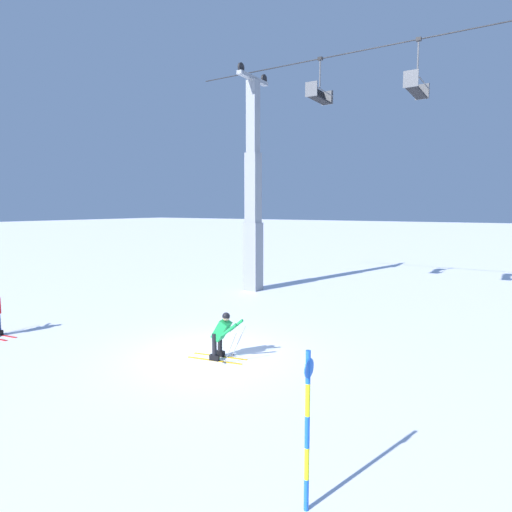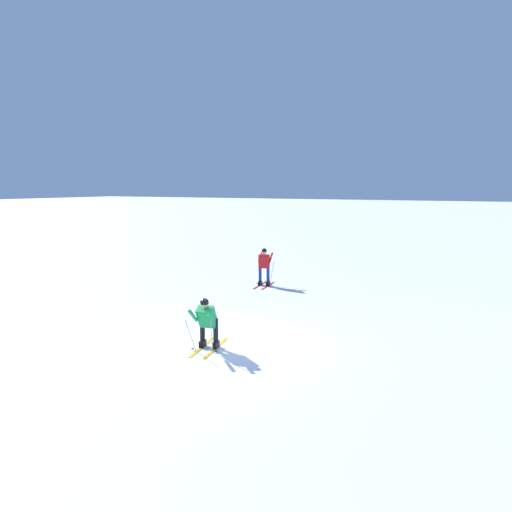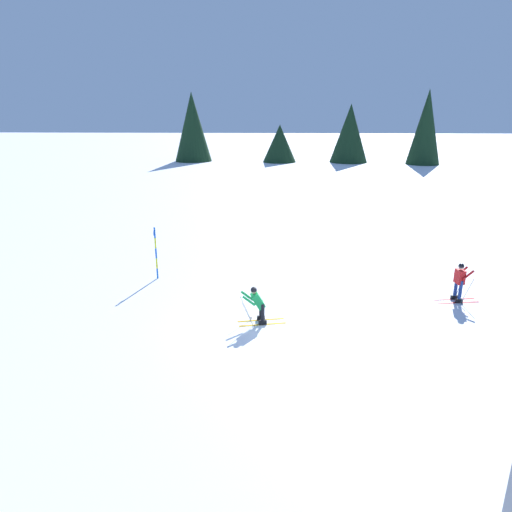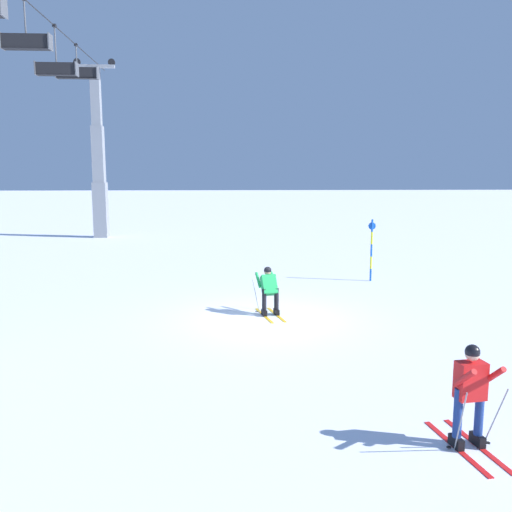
% 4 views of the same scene
% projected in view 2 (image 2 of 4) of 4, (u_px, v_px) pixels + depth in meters
% --- Properties ---
extents(ground_plane, '(260.00, 260.00, 0.00)m').
position_uv_depth(ground_plane, '(221.00, 345.00, 12.81)').
color(ground_plane, white).
extents(skier_carving_main, '(1.76, 0.89, 1.50)m').
position_uv_depth(skier_carving_main, '(207.00, 320.00, 12.32)').
color(skier_carving_main, yellow).
rests_on(skier_carving_main, ground_plane).
extents(skier_distant_uphill, '(1.73, 0.74, 1.60)m').
position_uv_depth(skier_distant_uphill, '(264.00, 264.00, 20.25)').
color(skier_distant_uphill, red).
rests_on(skier_distant_uphill, ground_plane).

